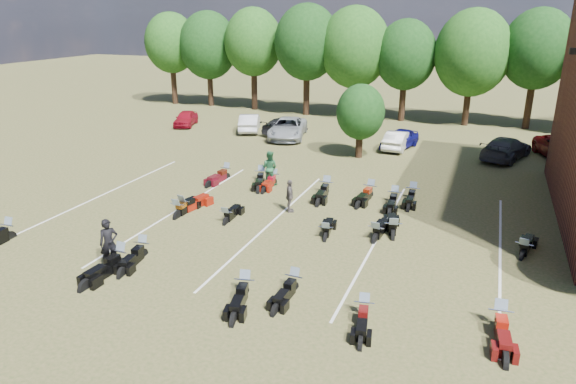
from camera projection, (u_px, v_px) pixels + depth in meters
The scene contains 36 objects.
ground at pixel (312, 259), 20.49m from camera, with size 160.00×160.00×0.00m, color brown.
car_0 at pixel (186, 118), 44.18m from camera, with size 1.51×3.75×1.28m, color maroon.
car_1 at pixel (250, 122), 42.17m from camera, with size 1.51×4.34×1.43m, color #B4B3B8.
car_2 at pixel (288, 128), 39.86m from camera, with size 2.55×5.53×1.54m, color #919599.
car_3 at pixel (285, 126), 41.30m from camera, with size 1.82×4.48×1.30m, color black.
car_4 at pixel (400, 139), 36.85m from camera, with size 1.62×4.03×1.37m, color #0E0D60.
car_5 at pixel (398, 140), 36.70m from camera, with size 1.40×4.02×1.33m, color #B6B7B2.
car_6 at pixel (567, 149), 33.76m from camera, with size 2.59×5.62×1.56m, color #59050A.
car_7 at pixel (506, 148), 34.13m from camera, with size 2.09×5.13×1.49m, color #313135.
person_black at pixel (109, 243), 19.62m from camera, with size 0.71×0.47×1.94m, color black.
person_green at pixel (270, 168), 29.06m from camera, with size 0.95×0.74×1.96m, color #225C36.
person_grey at pixel (290, 196), 25.08m from camera, with size 0.97×0.40×1.65m, color #554D49.
motorcycle_0 at pixel (10, 239), 22.29m from camera, with size 0.78×2.45×1.37m, color black, non-canonical shape.
motorcycle_1 at pixel (143, 257), 20.70m from camera, with size 0.72×2.27×1.26m, color black, non-canonical shape.
motorcycle_2 at pixel (121, 267), 19.85m from camera, with size 0.80×2.51×1.40m, color black, non-canonical shape.
motorcycle_3 at pixel (245, 295), 17.87m from camera, with size 0.74×2.32×1.29m, color black, non-canonical shape.
motorcycle_4 at pixel (294, 291), 18.18m from camera, with size 0.69×2.15×1.20m, color black, non-canonical shape.
motorcycle_5 at pixel (363, 318), 16.58m from camera, with size 0.67×2.11×1.17m, color black, non-canonical shape.
motorcycle_6 at pixel (498, 329), 16.01m from camera, with size 0.77×2.42×1.35m, color #4C0B0A, non-canonical shape.
motorcycle_7 at pixel (184, 214), 25.10m from camera, with size 0.80×2.51×1.40m, color maroon, non-canonical shape.
motorcycle_8 at pixel (178, 217), 24.63m from camera, with size 0.78×2.46×1.37m, color black, non-canonical shape.
motorcycle_9 at pixel (226, 223), 23.95m from camera, with size 0.67×2.11×1.18m, color black, non-canonical shape.
motorcycle_10 at pixel (325, 239), 22.27m from camera, with size 0.67×2.10×1.17m, color black, non-canonical shape.
motorcycle_11 at pixel (392, 238), 22.44m from camera, with size 0.78×2.44×1.36m, color black, non-canonical shape.
motorcycle_12 at pixel (375, 241), 22.09m from camera, with size 0.75×2.34×1.31m, color black, non-canonical shape.
motorcycle_13 at pixel (522, 258), 20.61m from camera, with size 0.71×2.23×1.24m, color black, non-canonical shape.
motorcycle_14 at pixel (226, 178), 30.37m from camera, with size 0.76×2.38×1.33m, color #480A14, non-canonical shape.
motorcycle_15 at pixel (274, 184), 29.42m from camera, with size 0.70×2.20×1.23m, color maroon, non-canonical shape.
motorcycle_16 at pixel (261, 182), 29.75m from camera, with size 0.78×2.45×1.36m, color black, non-canonical shape.
motorcycle_17 at pixel (370, 197), 27.31m from camera, with size 0.77×2.42×1.35m, color black, non-canonical shape.
motorcycle_18 at pixel (326, 194), 27.80m from camera, with size 0.80×2.51×1.40m, color black, non-canonical shape.
motorcycle_19 at pixel (394, 203), 26.42m from camera, with size 0.74×2.33×1.30m, color black, non-canonical shape.
motorcycle_20 at pixel (412, 199), 27.01m from camera, with size 0.74×2.32×1.29m, color black, non-canonical shape.
tree_line at pixel (412, 49), 44.17m from camera, with size 56.00×6.00×9.79m.
young_tree_midfield at pixel (361, 112), 33.75m from camera, with size 3.20×3.20×4.70m.
parking_lines at pixel (273, 221), 24.15m from camera, with size 20.10×14.00×0.01m.
Camera 1 is at (5.86, -17.49, 9.36)m, focal length 32.00 mm.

